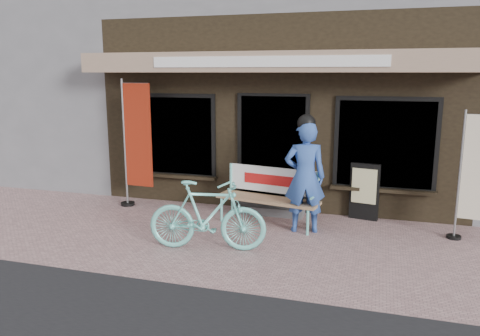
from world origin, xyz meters
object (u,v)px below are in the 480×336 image
(nobori_red, at_px, (136,142))
(nobori_cream, at_px, (475,175))
(bench, at_px, (270,191))
(bicycle, at_px, (207,216))
(menu_stand, at_px, (364,191))
(person, at_px, (305,175))

(nobori_red, height_order, nobori_cream, nobori_red)
(bench, height_order, nobori_red, nobori_red)
(bicycle, relative_size, menu_stand, 1.71)
(bench, xyz_separation_m, nobori_cream, (3.17, 0.06, 0.48))
(nobori_cream, xyz_separation_m, menu_stand, (-1.62, 0.63, -0.53))
(person, height_order, bicycle, person)
(bicycle, xyz_separation_m, nobori_red, (-2.10, 1.74, 0.75))
(menu_stand, bearing_deg, nobori_cream, -10.73)
(nobori_cream, height_order, menu_stand, nobori_cream)
(menu_stand, bearing_deg, person, -123.98)
(bench, xyz_separation_m, menu_stand, (1.55, 0.69, -0.05))
(bench, xyz_separation_m, nobori_red, (-2.69, 0.27, 0.70))
(bench, height_order, nobori_cream, nobori_cream)
(nobori_red, bearing_deg, nobori_cream, 0.59)
(nobori_red, height_order, menu_stand, nobori_red)
(nobori_red, bearing_deg, bicycle, -37.05)
(bicycle, relative_size, nobori_cream, 0.85)
(person, xyz_separation_m, nobori_red, (-3.33, 0.51, 0.32))
(bicycle, xyz_separation_m, menu_stand, (2.15, 2.16, -0.00))
(bench, xyz_separation_m, person, (0.63, -0.24, 0.38))
(bicycle, relative_size, nobori_red, 0.70)
(nobori_red, relative_size, nobori_cream, 1.21)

